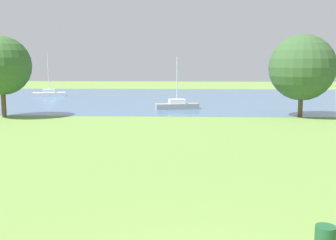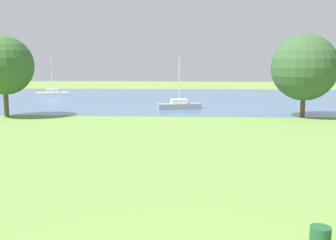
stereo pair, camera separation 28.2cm
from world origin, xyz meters
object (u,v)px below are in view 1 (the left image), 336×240
sailboat_gray (177,105)px  sailboat_white (49,93)px  litter_bin (325,240)px  tree_east_near (302,68)px  tree_west_far (1,66)px

sailboat_gray → sailboat_white: bearing=141.5°
litter_bin → sailboat_white: bearing=116.3°
sailboat_white → tree_east_near: (32.01, -21.93, 4.25)m
litter_bin → sailboat_gray: bearing=98.0°
sailboat_gray → tree_west_far: tree_west_far is taller
litter_bin → tree_east_near: 29.51m
sailboat_gray → tree_west_far: (-16.29, -7.62, 4.44)m
sailboat_white → litter_bin: bearing=-63.7°
sailboat_white → tree_west_far: bearing=-81.0°
litter_bin → tree_west_far: (-21.09, 26.65, 4.49)m
litter_bin → tree_east_near: bearing=75.8°
tree_west_far → tree_east_near: 28.32m
sailboat_gray → tree_west_far: bearing=-154.9°
litter_bin → tree_west_far: size_ratio=0.10×
litter_bin → sailboat_white: (-24.84, 50.23, 0.06)m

